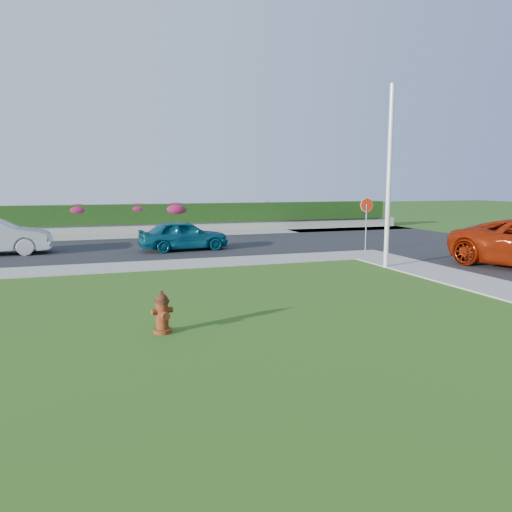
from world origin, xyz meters
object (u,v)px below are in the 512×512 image
object	(u,v)px
fire_hydrant	(162,313)
stop_sign	(367,212)
sedan_teal	(183,235)
utility_pole	(389,178)

from	to	relation	value
fire_hydrant	stop_sign	world-z (taller)	stop_sign
sedan_teal	stop_sign	world-z (taller)	stop_sign
stop_sign	sedan_teal	bearing A→B (deg)	-178.43
sedan_teal	stop_sign	xyz separation A→B (m)	(7.23, -2.82, 1.00)
fire_hydrant	utility_pole	size ratio (longest dim) A/B	0.14
fire_hydrant	sedan_teal	distance (m)	11.93
sedan_teal	fire_hydrant	bearing A→B (deg)	163.11
utility_pole	stop_sign	size ratio (longest dim) A/B	2.67
fire_hydrant	sedan_teal	world-z (taller)	sedan_teal
stop_sign	utility_pole	bearing A→B (deg)	-88.02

